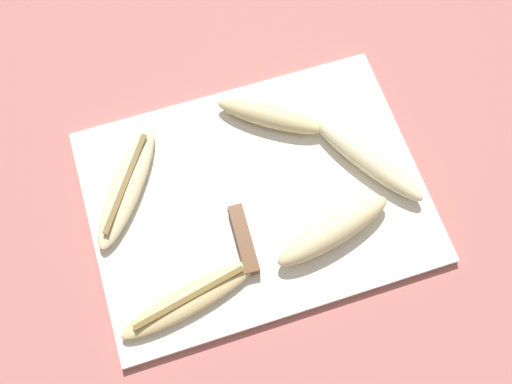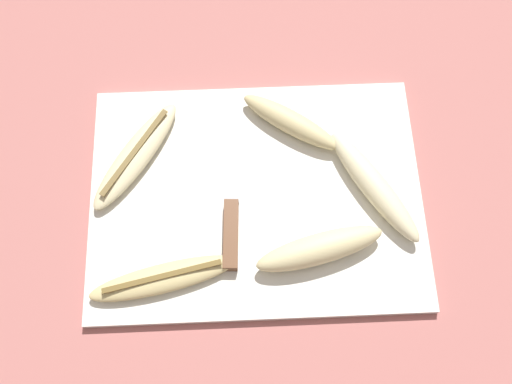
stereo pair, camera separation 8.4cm
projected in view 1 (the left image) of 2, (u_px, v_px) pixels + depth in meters
ground_plane at (256, 198)px, 0.86m from camera, size 4.00×4.00×0.00m
cutting_board at (256, 196)px, 0.86m from camera, size 0.47×0.35×0.01m
knife at (239, 223)px, 0.83m from camera, size 0.03×0.24×0.02m
banana_mellow_near at (270, 116)px, 0.88m from camera, size 0.15×0.12×0.03m
banana_soft_right at (333, 230)px, 0.81m from camera, size 0.18×0.08×0.04m
banana_cream_curved at (127, 186)px, 0.85m from camera, size 0.14×0.19×0.02m
banana_pale_long at (367, 160)px, 0.86m from camera, size 0.13×0.19×0.03m
banana_spotted_left at (190, 299)px, 0.79m from camera, size 0.20×0.08×0.02m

